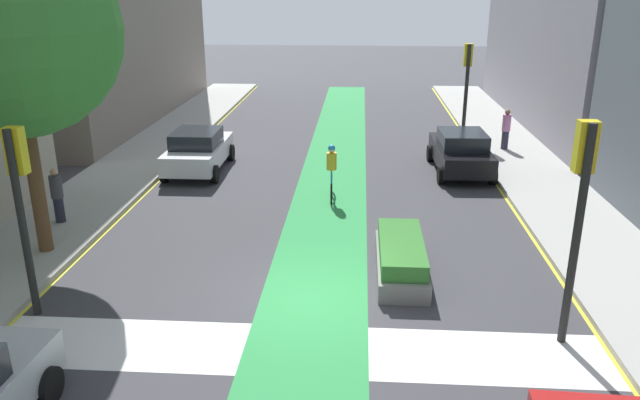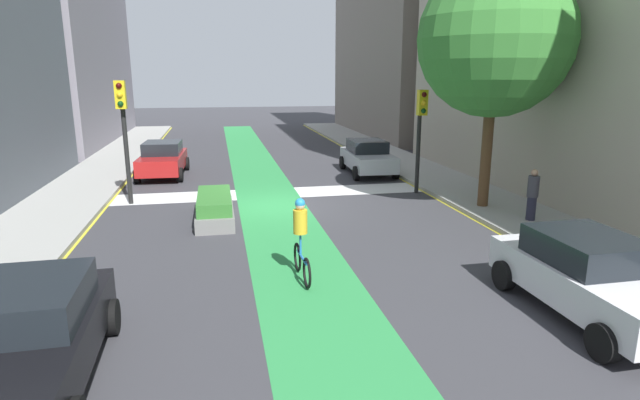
# 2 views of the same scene
# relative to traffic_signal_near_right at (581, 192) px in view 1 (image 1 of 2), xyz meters

# --- Properties ---
(ground_plane) EXTENTS (120.00, 120.00, 0.00)m
(ground_plane) POSITION_rel_traffic_signal_near_right_xyz_m (-5.19, 1.22, -3.05)
(ground_plane) COLOR #38383D
(bike_lane_paint) EXTENTS (2.40, 60.00, 0.01)m
(bike_lane_paint) POSITION_rel_traffic_signal_near_right_xyz_m (-4.99, 1.22, -3.05)
(bike_lane_paint) COLOR #2D8C47
(bike_lane_paint) RESTS_ON ground_plane
(crosswalk_band) EXTENTS (12.00, 1.80, 0.01)m
(crosswalk_band) POSITION_rel_traffic_signal_near_right_xyz_m (-5.19, -0.78, -3.05)
(crosswalk_band) COLOR silver
(crosswalk_band) RESTS_ON ground_plane
(curb_stripe_left) EXTENTS (0.16, 60.00, 0.01)m
(curb_stripe_left) POSITION_rel_traffic_signal_near_right_xyz_m (-11.19, 1.22, -3.05)
(curb_stripe_left) COLOR yellow
(curb_stripe_left) RESTS_ON ground_plane
(curb_stripe_right) EXTENTS (0.16, 60.00, 0.01)m
(curb_stripe_right) POSITION_rel_traffic_signal_near_right_xyz_m (0.81, 1.22, -3.05)
(curb_stripe_right) COLOR yellow
(curb_stripe_right) RESTS_ON ground_plane
(traffic_signal_near_right) EXTENTS (0.35, 0.52, 4.36)m
(traffic_signal_near_right) POSITION_rel_traffic_signal_near_right_xyz_m (0.00, 0.00, 0.00)
(traffic_signal_near_right) COLOR black
(traffic_signal_near_right) RESTS_ON ground_plane
(traffic_signal_near_left) EXTENTS (0.35, 0.52, 4.00)m
(traffic_signal_near_left) POSITION_rel_traffic_signal_near_right_xyz_m (-10.82, 0.36, -0.24)
(traffic_signal_near_left) COLOR black
(traffic_signal_near_left) RESTS_ON ground_plane
(traffic_signal_far_right) EXTENTS (0.35, 0.52, 4.25)m
(traffic_signal_far_right) POSITION_rel_traffic_signal_near_right_xyz_m (0.50, 16.20, -0.07)
(traffic_signal_far_right) COLOR black
(traffic_signal_far_right) RESTS_ON ground_plane
(car_black_right_far) EXTENTS (2.11, 4.25, 1.57)m
(car_black_right_far) POSITION_rel_traffic_signal_near_right_xyz_m (-0.31, 11.39, -2.25)
(car_black_right_far) COLOR black
(car_black_right_far) RESTS_ON ground_plane
(car_white_left_far) EXTENTS (2.05, 4.22, 1.57)m
(car_white_left_far) POSITION_rel_traffic_signal_near_right_xyz_m (-10.03, 10.93, -2.25)
(car_white_left_far) COLOR silver
(car_white_left_far) RESTS_ON ground_plane
(cyclist_in_lane) EXTENTS (0.32, 1.73, 1.86)m
(cyclist_in_lane) POSITION_rel_traffic_signal_near_right_xyz_m (-4.92, 8.00, -2.08)
(cyclist_in_lane) COLOR black
(cyclist_in_lane) RESTS_ON ground_plane
(pedestrian_sidewalk_right_a) EXTENTS (0.34, 0.34, 1.66)m
(pedestrian_sidewalk_right_a) POSITION_rel_traffic_signal_near_right_xyz_m (1.97, 14.43, -2.06)
(pedestrian_sidewalk_right_a) COLOR #262638
(pedestrian_sidewalk_right_a) RESTS_ON sidewalk_right
(pedestrian_sidewalk_left_a) EXTENTS (0.34, 0.34, 1.60)m
(pedestrian_sidewalk_left_a) POSITION_rel_traffic_signal_near_right_xyz_m (-12.61, 5.14, -2.09)
(pedestrian_sidewalk_left_a) COLOR #262638
(pedestrian_sidewalk_left_a) RESTS_ON sidewalk_left
(street_tree_near) EXTENTS (4.99, 4.99, 7.99)m
(street_tree_near) POSITION_rel_traffic_signal_near_right_xyz_m (-12.06, 3.17, 2.58)
(street_tree_near) COLOR brown
(street_tree_near) RESTS_ON sidewalk_left
(median_planter) EXTENTS (1.16, 3.26, 0.85)m
(median_planter) POSITION_rel_traffic_signal_near_right_xyz_m (-2.99, 2.72, -2.65)
(median_planter) COLOR slate
(median_planter) RESTS_ON ground_plane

